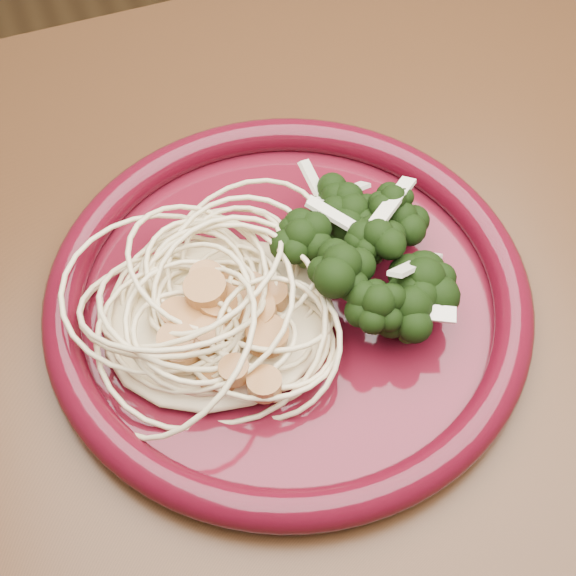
# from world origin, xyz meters

# --- Properties ---
(dining_table) EXTENTS (1.20, 0.80, 0.75)m
(dining_table) POSITION_xyz_m (0.00, 0.00, 0.65)
(dining_table) COLOR #472814
(dining_table) RESTS_ON ground
(dinner_plate) EXTENTS (0.35, 0.35, 0.03)m
(dinner_plate) POSITION_xyz_m (0.09, 0.04, 0.76)
(dinner_plate) COLOR #4D0C18
(dinner_plate) RESTS_ON dining_table
(spaghetti_pile) EXTENTS (0.16, 0.15, 0.03)m
(spaghetti_pile) POSITION_xyz_m (0.04, 0.04, 0.77)
(spaghetti_pile) COLOR beige
(spaghetti_pile) RESTS_ON dinner_plate
(scallop_cluster) EXTENTS (0.14, 0.14, 0.04)m
(scallop_cluster) POSITION_xyz_m (0.04, 0.04, 0.81)
(scallop_cluster) COLOR #B2773E
(scallop_cluster) RESTS_ON spaghetti_pile
(broccoli_pile) EXTENTS (0.10, 0.16, 0.05)m
(broccoli_pile) POSITION_xyz_m (0.15, 0.05, 0.78)
(broccoli_pile) COLOR black
(broccoli_pile) RESTS_ON dinner_plate
(onion_garnish) EXTENTS (0.07, 0.10, 0.05)m
(onion_garnish) POSITION_xyz_m (0.15, 0.05, 0.82)
(onion_garnish) COLOR white
(onion_garnish) RESTS_ON broccoli_pile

